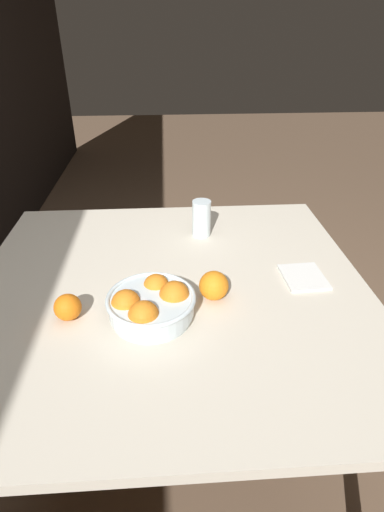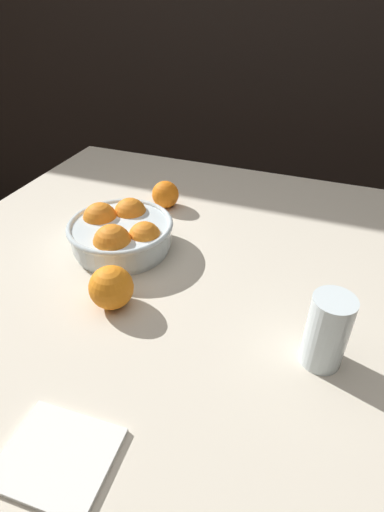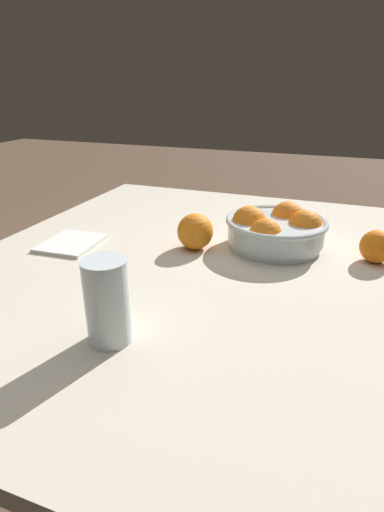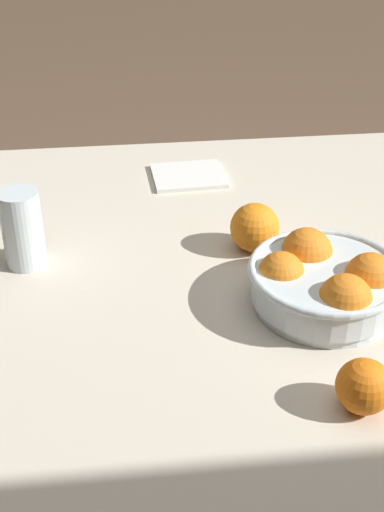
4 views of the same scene
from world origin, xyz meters
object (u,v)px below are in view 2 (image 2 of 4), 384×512
at_px(orange_loose_near_bowl, 165,194).
at_px(orange_loose_front, 111,287).
at_px(juice_glass, 326,333).
at_px(fruit_bowl, 121,232).

relative_size(orange_loose_near_bowl, orange_loose_front, 0.85).
distance_m(juice_glass, orange_loose_front, 0.38).
xyz_separation_m(juice_glass, orange_loose_front, (-0.38, -0.00, -0.02)).
xyz_separation_m(orange_loose_near_bowl, orange_loose_front, (0.06, -0.39, 0.01)).
height_order(juice_glass, orange_loose_near_bowl, juice_glass).
relative_size(fruit_bowl, orange_loose_front, 2.80).
bearing_deg(orange_loose_near_bowl, orange_loose_front, -80.79).
bearing_deg(orange_loose_front, orange_loose_near_bowl, 99.21).
height_order(orange_loose_near_bowl, orange_loose_front, orange_loose_front).
height_order(juice_glass, orange_loose_front, juice_glass).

